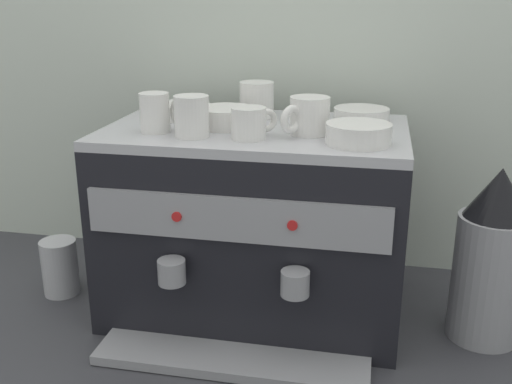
{
  "coord_description": "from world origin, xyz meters",
  "views": [
    {
      "loc": [
        0.26,
        -1.26,
        0.72
      ],
      "look_at": [
        0.0,
        0.0,
        0.29
      ],
      "focal_mm": 42.22,
      "sensor_mm": 36.0,
      "label": 1
    }
  ],
  "objects_px": {
    "ceramic_bowl_2": "(226,118)",
    "coffee_grinder": "(491,259)",
    "ceramic_cup_2": "(190,116)",
    "ceramic_cup_4": "(257,100)",
    "ceramic_bowl_3": "(358,134)",
    "ceramic_cup_1": "(250,123)",
    "ceramic_bowl_0": "(183,111)",
    "milk_pitcher": "(60,267)",
    "ceramic_cup_0": "(308,116)",
    "ceramic_bowl_1": "(361,115)",
    "espresso_machine": "(256,222)",
    "ceramic_cup_3": "(156,112)"
  },
  "relations": [
    {
      "from": "ceramic_bowl_2",
      "to": "coffee_grinder",
      "type": "xyz_separation_m",
      "value": [
        0.58,
        -0.02,
        -0.27
      ]
    },
    {
      "from": "ceramic_cup_2",
      "to": "ceramic_cup_4",
      "type": "bearing_deg",
      "value": 66.48
    },
    {
      "from": "ceramic_bowl_3",
      "to": "ceramic_cup_2",
      "type": "bearing_deg",
      "value": -179.48
    },
    {
      "from": "ceramic_bowl_2",
      "to": "ceramic_cup_1",
      "type": "bearing_deg",
      "value": -51.64
    },
    {
      "from": "ceramic_cup_2",
      "to": "ceramic_bowl_2",
      "type": "distance_m",
      "value": 0.11
    },
    {
      "from": "ceramic_bowl_0",
      "to": "ceramic_bowl_2",
      "type": "height_order",
      "value": "ceramic_bowl_2"
    },
    {
      "from": "milk_pitcher",
      "to": "ceramic_cup_0",
      "type": "bearing_deg",
      "value": -0.72
    },
    {
      "from": "ceramic_bowl_1",
      "to": "coffee_grinder",
      "type": "xyz_separation_m",
      "value": [
        0.29,
        -0.14,
        -0.27
      ]
    },
    {
      "from": "ceramic_cup_0",
      "to": "ceramic_bowl_2",
      "type": "relative_size",
      "value": 0.91
    },
    {
      "from": "espresso_machine",
      "to": "ceramic_cup_2",
      "type": "distance_m",
      "value": 0.3
    },
    {
      "from": "espresso_machine",
      "to": "ceramic_bowl_3",
      "type": "bearing_deg",
      "value": -24.33
    },
    {
      "from": "ceramic_cup_2",
      "to": "ceramic_cup_3",
      "type": "relative_size",
      "value": 0.95
    },
    {
      "from": "ceramic_cup_1",
      "to": "milk_pitcher",
      "type": "xyz_separation_m",
      "value": [
        -0.5,
        0.07,
        -0.4
      ]
    },
    {
      "from": "ceramic_bowl_2",
      "to": "ceramic_bowl_3",
      "type": "height_order",
      "value": "ceramic_bowl_2"
    },
    {
      "from": "ceramic_bowl_1",
      "to": "ceramic_bowl_3",
      "type": "height_order",
      "value": "ceramic_bowl_3"
    },
    {
      "from": "ceramic_cup_0",
      "to": "ceramic_cup_2",
      "type": "bearing_deg",
      "value": -164.83
    },
    {
      "from": "ceramic_cup_0",
      "to": "ceramic_bowl_3",
      "type": "distance_m",
      "value": 0.12
    },
    {
      "from": "ceramic_cup_4",
      "to": "coffee_grinder",
      "type": "distance_m",
      "value": 0.62
    },
    {
      "from": "ceramic_cup_0",
      "to": "milk_pitcher",
      "type": "bearing_deg",
      "value": 179.28
    },
    {
      "from": "ceramic_cup_1",
      "to": "ceramic_cup_2",
      "type": "relative_size",
      "value": 0.91
    },
    {
      "from": "ceramic_cup_3",
      "to": "ceramic_bowl_1",
      "type": "distance_m",
      "value": 0.46
    },
    {
      "from": "ceramic_bowl_3",
      "to": "ceramic_bowl_2",
      "type": "bearing_deg",
      "value": 161.8
    },
    {
      "from": "ceramic_bowl_2",
      "to": "milk_pitcher",
      "type": "xyz_separation_m",
      "value": [
        -0.42,
        -0.03,
        -0.39
      ]
    },
    {
      "from": "coffee_grinder",
      "to": "ceramic_bowl_3",
      "type": "bearing_deg",
      "value": -166.25
    },
    {
      "from": "espresso_machine",
      "to": "ceramic_bowl_0",
      "type": "xyz_separation_m",
      "value": [
        -0.19,
        0.07,
        0.24
      ]
    },
    {
      "from": "ceramic_cup_3",
      "to": "milk_pitcher",
      "type": "bearing_deg",
      "value": 171.35
    },
    {
      "from": "ceramic_bowl_1",
      "to": "ceramic_cup_4",
      "type": "bearing_deg",
      "value": 179.61
    },
    {
      "from": "ceramic_cup_4",
      "to": "ceramic_bowl_3",
      "type": "relative_size",
      "value": 0.97
    },
    {
      "from": "ceramic_cup_4",
      "to": "milk_pitcher",
      "type": "xyz_separation_m",
      "value": [
        -0.47,
        -0.15,
        -0.41
      ]
    },
    {
      "from": "ceramic_cup_0",
      "to": "ceramic_cup_3",
      "type": "distance_m",
      "value": 0.32
    },
    {
      "from": "ceramic_cup_1",
      "to": "ceramic_cup_2",
      "type": "distance_m",
      "value": 0.12
    },
    {
      "from": "espresso_machine",
      "to": "coffee_grinder",
      "type": "bearing_deg",
      "value": -3.51
    },
    {
      "from": "ceramic_cup_1",
      "to": "ceramic_bowl_1",
      "type": "height_order",
      "value": "ceramic_cup_1"
    },
    {
      "from": "ceramic_bowl_0",
      "to": "ceramic_bowl_2",
      "type": "bearing_deg",
      "value": -31.27
    },
    {
      "from": "ceramic_cup_1",
      "to": "coffee_grinder",
      "type": "distance_m",
      "value": 0.58
    },
    {
      "from": "espresso_machine",
      "to": "ceramic_cup_2",
      "type": "height_order",
      "value": "ceramic_cup_2"
    },
    {
      "from": "espresso_machine",
      "to": "ceramic_bowl_2",
      "type": "distance_m",
      "value": 0.25
    },
    {
      "from": "ceramic_bowl_1",
      "to": "coffee_grinder",
      "type": "distance_m",
      "value": 0.42
    },
    {
      "from": "coffee_grinder",
      "to": "milk_pitcher",
      "type": "xyz_separation_m",
      "value": [
        -1.0,
        -0.0,
        -0.11
      ]
    },
    {
      "from": "ceramic_cup_3",
      "to": "ceramic_bowl_0",
      "type": "relative_size",
      "value": 0.85
    },
    {
      "from": "ceramic_bowl_2",
      "to": "milk_pitcher",
      "type": "distance_m",
      "value": 0.57
    },
    {
      "from": "ceramic_cup_0",
      "to": "ceramic_bowl_3",
      "type": "xyz_separation_m",
      "value": [
        0.11,
        -0.06,
        -0.02
      ]
    },
    {
      "from": "ceramic_bowl_0",
      "to": "coffee_grinder",
      "type": "bearing_deg",
      "value": -8.04
    },
    {
      "from": "ceramic_cup_1",
      "to": "milk_pitcher",
      "type": "relative_size",
      "value": 0.65
    },
    {
      "from": "ceramic_bowl_1",
      "to": "milk_pitcher",
      "type": "relative_size",
      "value": 0.9
    },
    {
      "from": "ceramic_cup_3",
      "to": "coffee_grinder",
      "type": "height_order",
      "value": "ceramic_cup_3"
    },
    {
      "from": "milk_pitcher",
      "to": "ceramic_bowl_0",
      "type": "bearing_deg",
      "value": 18.56
    },
    {
      "from": "ceramic_cup_0",
      "to": "coffee_grinder",
      "type": "bearing_deg",
      "value": 1.49
    },
    {
      "from": "ceramic_cup_0",
      "to": "ceramic_bowl_2",
      "type": "distance_m",
      "value": 0.19
    },
    {
      "from": "ceramic_cup_1",
      "to": "ceramic_bowl_3",
      "type": "xyz_separation_m",
      "value": [
        0.21,
        -0.0,
        -0.01
      ]
    }
  ]
}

